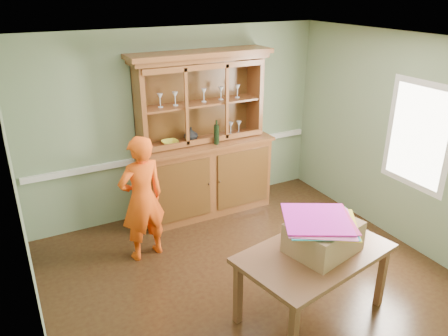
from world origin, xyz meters
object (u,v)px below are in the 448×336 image
dining_table (314,259)px  cardboard_box (323,237)px  person (142,199)px  china_hutch (204,159)px

dining_table → cardboard_box: 0.26m
dining_table → person: person is taller
china_hutch → person: china_hutch is taller
china_hutch → dining_table: 2.59m
cardboard_box → person: bearing=124.6°
cardboard_box → person: 2.24m
china_hutch → dining_table: bearing=-89.8°
dining_table → person: (-1.19, 1.83, 0.13)m
china_hutch → cardboard_box: (0.09, -2.60, 0.08)m
china_hutch → dining_table: size_ratio=1.43×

